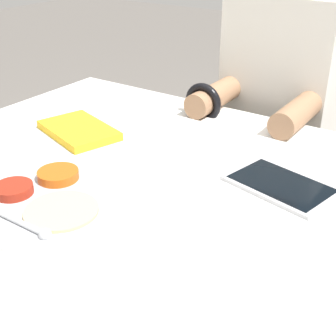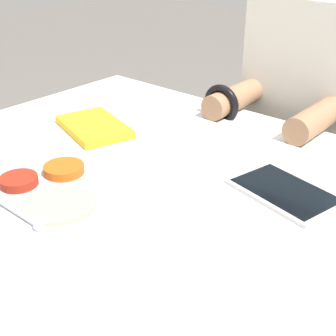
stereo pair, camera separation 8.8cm
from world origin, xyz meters
name	(u,v)px [view 2 (the right image)]	position (x,y,z in m)	size (l,w,h in m)	color
dining_table	(165,316)	(0.00, 0.00, 0.36)	(1.27, 0.95, 0.72)	silver
thali_tray	(49,192)	(-0.14, -0.18, 0.73)	(0.31, 0.31, 0.03)	#B7BABF
red_notebook	(94,127)	(-0.32, 0.09, 0.73)	(0.24, 0.19, 0.02)	silver
tablet_device	(285,192)	(0.20, 0.13, 0.73)	(0.23, 0.18, 0.01)	#B7B7BC
person_diner	(297,147)	(-0.01, 0.64, 0.58)	(0.34, 0.41, 1.21)	black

